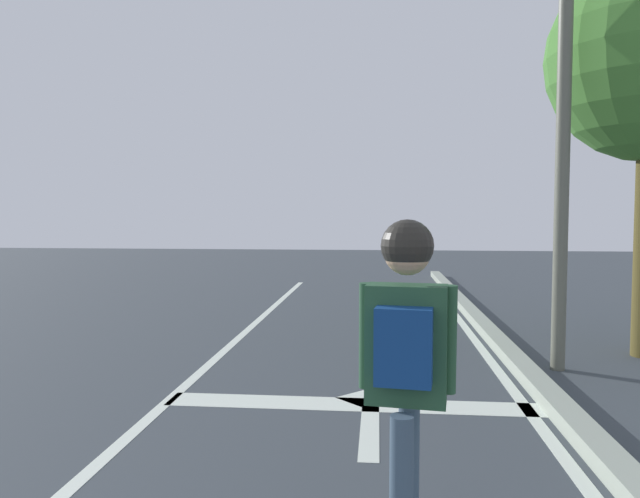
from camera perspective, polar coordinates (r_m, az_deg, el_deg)
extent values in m
cube|color=silver|center=(6.05, -14.54, -14.07)|extent=(0.12, 20.00, 0.01)
cube|color=silver|center=(5.87, 19.55, -14.71)|extent=(0.12, 20.00, 0.01)
cube|color=silver|center=(5.86, 3.06, -14.55)|extent=(3.54, 0.40, 0.01)
cube|color=silver|center=(5.27, 4.76, -16.64)|extent=(0.16, 1.40, 0.01)
cube|color=silver|center=(6.08, 4.88, -13.89)|extent=(0.71, 0.71, 0.01)
cube|color=#96A091|center=(5.92, 21.98, -13.94)|extent=(0.24, 24.00, 0.14)
cylinder|color=#3E5467|center=(3.35, 8.45, -20.00)|extent=(0.11, 0.11, 0.82)
cube|color=#275134|center=(2.95, 8.24, -8.96)|extent=(0.41, 0.23, 0.58)
cylinder|color=#275134|center=(3.00, 4.41, -8.22)|extent=(0.07, 0.08, 0.52)
cylinder|color=#275134|center=(2.96, 12.22, -8.43)|extent=(0.07, 0.09, 0.53)
sphere|color=tan|center=(2.89, 8.31, -0.26)|extent=(0.23, 0.23, 0.23)
sphere|color=#272520|center=(2.89, 8.32, 0.31)|extent=(0.25, 0.25, 0.25)
cube|color=navy|center=(2.81, 7.98, -9.16)|extent=(0.28, 0.17, 0.36)
cylinder|color=#626455|center=(7.43, 22.16, 10.82)|extent=(0.16, 0.16, 5.60)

